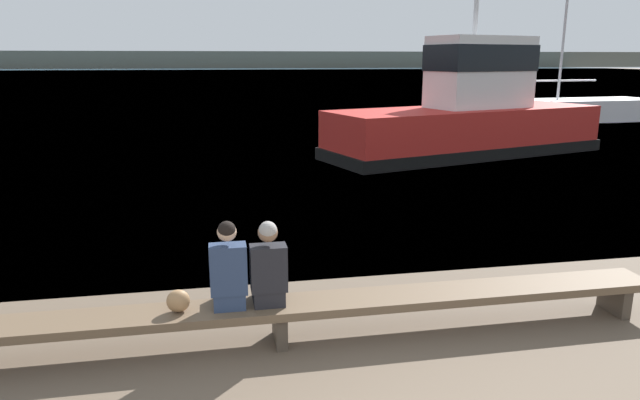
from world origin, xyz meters
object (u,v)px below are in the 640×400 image
at_px(bench_main, 279,310).
at_px(person_left, 228,271).
at_px(tugboat_red, 469,118).
at_px(shopping_bag, 178,301).
at_px(person_right, 268,269).
at_px(moored_sailboat, 564,110).

relative_size(bench_main, person_left, 9.16).
bearing_deg(tugboat_red, shopping_bag, 126.81).
relative_size(person_left, shopping_bag, 3.94).
xyz_separation_m(bench_main, person_left, (-0.52, 0.01, 0.48)).
bearing_deg(person_right, moored_sailboat, 50.18).
xyz_separation_m(person_right, tugboat_red, (7.43, 11.22, 0.30)).
height_order(tugboat_red, moored_sailboat, moored_sailboat).
distance_m(shopping_bag, moored_sailboat, 26.06).
distance_m(shopping_bag, tugboat_red, 14.02).
xyz_separation_m(bench_main, person_right, (-0.11, 0.01, 0.47)).
distance_m(bench_main, shopping_bag, 1.05).
bearing_deg(moored_sailboat, bench_main, 136.19).
height_order(bench_main, moored_sailboat, moored_sailboat).
xyz_separation_m(tugboat_red, moored_sailboat, (8.87, 8.32, -0.60)).
xyz_separation_m(bench_main, tugboat_red, (7.32, 11.23, 0.77)).
xyz_separation_m(bench_main, moored_sailboat, (16.19, 19.55, 0.17)).
height_order(person_left, shopping_bag, person_left).
height_order(bench_main, tugboat_red, tugboat_red).
bearing_deg(shopping_bag, bench_main, 0.46).
xyz_separation_m(person_left, moored_sailboat, (16.71, 19.55, -0.30)).
bearing_deg(tugboat_red, moored_sailboat, -63.38).
relative_size(bench_main, person_right, 9.40).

